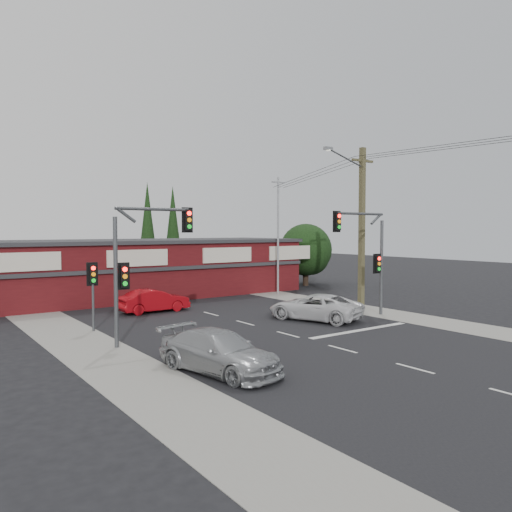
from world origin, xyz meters
TOP-DOWN VIEW (x-y plane):
  - ground at (0.00, 0.00)m, footprint 120.00×120.00m
  - road_strip at (0.00, 5.00)m, footprint 14.00×70.00m
  - verge_left at (-8.50, 5.00)m, footprint 3.00×70.00m
  - verge_right at (8.50, 5.00)m, footprint 3.00×70.00m
  - stop_line at (3.50, -1.50)m, footprint 6.50×0.35m
  - white_suv at (3.67, 1.97)m, footprint 4.02×5.69m
  - silver_suv at (-5.89, -3.60)m, footprint 3.05×5.28m
  - red_sedan at (-2.42, 9.57)m, footprint 4.25×1.54m
  - lane_dashes at (0.00, 3.39)m, footprint 0.12×44.37m
  - shop_building at (-0.99, 16.99)m, footprint 27.30×8.40m
  - tree_cluster at (14.69, 15.44)m, footprint 5.90×5.10m
  - conifer_near at (3.50, 24.00)m, footprint 1.80×1.80m
  - conifer_far at (7.00, 26.00)m, footprint 1.80×1.80m
  - traffic_mast_left at (-6.43, 2.00)m, footprint 3.77×0.27m
  - traffic_mast_right at (6.86, 1.00)m, footprint 3.96×0.27m
  - pedestal_signal at (-7.20, 6.01)m, footprint 0.55×0.27m
  - utility_pole at (8.36, 2.99)m, footprint 4.38×0.59m
  - steel_pole at (9.00, 12.00)m, footprint 1.20×0.16m
  - power_lines at (8.47, -2.47)m, footprint 2.01×29.00m

SIDE VIEW (x-z plane):
  - ground at x=0.00m, z-range 0.00..0.00m
  - road_strip at x=0.00m, z-range 0.00..0.01m
  - verge_left at x=-8.50m, z-range 0.00..0.02m
  - verge_right at x=8.50m, z-range 0.00..0.02m
  - lane_dashes at x=0.00m, z-range 0.01..0.02m
  - stop_line at x=3.50m, z-range 0.01..0.02m
  - red_sedan at x=-2.42m, z-range 0.00..1.39m
  - white_suv at x=3.67m, z-range 0.00..1.44m
  - silver_suv at x=-5.89m, z-range 0.00..1.44m
  - shop_building at x=-0.99m, z-range 0.02..4.25m
  - pedestal_signal at x=-7.20m, z-range 0.72..4.09m
  - tree_cluster at x=14.69m, z-range 0.15..5.65m
  - traffic_mast_left at x=-6.43m, z-range 0.94..6.92m
  - traffic_mast_right at x=6.86m, z-range 0.96..6.93m
  - steel_pole at x=9.00m, z-range 0.20..9.20m
  - utility_pole at x=8.36m, z-range 0.40..10.40m
  - conifer_near at x=3.50m, z-range 0.85..10.10m
  - conifer_far at x=7.00m, z-range 0.85..10.10m
  - power_lines at x=8.47m, z-range 8.43..9.65m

